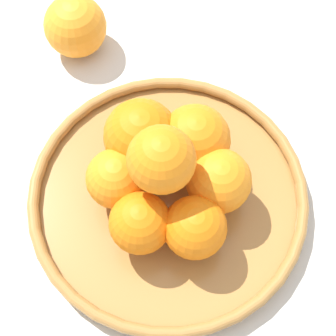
# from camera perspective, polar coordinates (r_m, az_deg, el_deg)

# --- Properties ---
(ground_plane) EXTENTS (4.00, 4.00, 0.00)m
(ground_plane) POSITION_cam_1_polar(r_m,az_deg,el_deg) (0.66, 0.00, -3.45)
(ground_plane) COLOR beige
(fruit_bowl) EXTENTS (0.32, 0.32, 0.03)m
(fruit_bowl) POSITION_cam_1_polar(r_m,az_deg,el_deg) (0.64, 0.00, -2.99)
(fruit_bowl) COLOR #A57238
(fruit_bowl) RESTS_ON ground_plane
(orange_pile) EXTENTS (0.19, 0.18, 0.13)m
(orange_pile) POSITION_cam_1_polar(r_m,az_deg,el_deg) (0.59, -0.05, -0.16)
(orange_pile) COLOR orange
(orange_pile) RESTS_ON fruit_bowl
(stray_orange) EXTENTS (0.08, 0.08, 0.08)m
(stray_orange) POSITION_cam_1_polar(r_m,az_deg,el_deg) (0.75, -9.40, 14.03)
(stray_orange) COLOR orange
(stray_orange) RESTS_ON ground_plane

